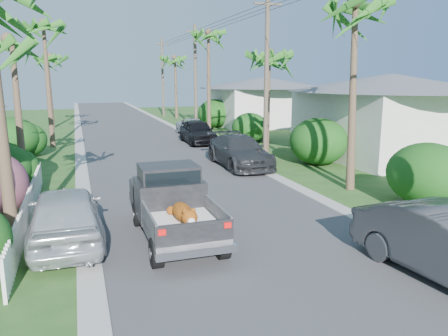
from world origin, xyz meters
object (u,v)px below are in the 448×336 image
object	(u,v)px
parked_car_rm	(240,151)
parked_car_rd	(193,127)
parked_car_ln	(66,215)
palm_l_d	(47,56)
pickup_truck	(171,201)
house_right_near	(388,119)
palm_r_c	(208,33)
utility_pole_c	(195,77)
palm_r_d	(175,58)
utility_pole_b	(266,77)
utility_pole_d	(163,77)
palm_r_a	(358,3)
house_right_far	(264,103)
palm_l_c	(43,24)
palm_r_b	(269,54)
parked_car_rf	(198,132)
palm_l_b	(11,40)

from	to	relation	value
parked_car_rm	parked_car_rd	xyz separation A→B (m)	(0.90, 13.12, -0.16)
parked_car_ln	palm_l_d	size ratio (longest dim) A/B	0.63
pickup_truck	house_right_near	distance (m)	17.43
palm_r_c	utility_pole_c	distance (m)	4.08
palm_r_d	utility_pole_b	distance (m)	27.10
palm_l_d	utility_pole_c	size ratio (longest dim) A/B	0.86
palm_l_d	parked_car_ln	bearing A→B (deg)	-86.89
utility_pole_d	palm_r_d	bearing A→B (deg)	-73.30
palm_r_a	utility_pole_d	xyz separation A→B (m)	(-0.70, 37.00, -2.82)
pickup_truck	house_right_far	xyz separation A→B (m)	(14.87, 27.01, 1.11)
parked_car_rd	palm_r_c	bearing A→B (deg)	35.38
palm_r_a	utility_pole_b	xyz separation A→B (m)	(-0.70, 7.00, -2.82)
utility_pole_b	pickup_truck	bearing A→B (deg)	-126.73
utility_pole_c	palm_r_a	bearing A→B (deg)	-88.18
pickup_truck	utility_pole_d	bearing A→B (deg)	79.42
parked_car_rm	utility_pole_c	xyz separation A→B (m)	(1.99, 16.20, 3.80)
palm_l_c	palm_r_d	bearing A→B (deg)	55.22
pickup_truck	utility_pole_b	distance (m)	13.00
palm_l_c	palm_r_b	world-z (taller)	palm_l_c
palm_r_a	utility_pole_c	xyz separation A→B (m)	(-0.70, 22.00, -2.82)
parked_car_rm	utility_pole_b	distance (m)	4.45
palm_l_c	palm_r_b	distance (m)	14.55
pickup_truck	palm_r_a	distance (m)	10.81
parked_car_rf	parked_car_rd	xyz separation A→B (m)	(0.80, 4.47, -0.18)
utility_pole_c	house_right_near	bearing A→B (deg)	-65.18
palm_l_b	house_right_near	size ratio (longest dim) A/B	0.82
parked_car_rd	house_right_far	xyz separation A→B (m)	(8.49, 5.07, 1.48)
palm_l_d	utility_pole_b	world-z (taller)	utility_pole_b
palm_l_b	utility_pole_b	world-z (taller)	utility_pole_b
palm_l_b	pickup_truck	bearing A→B (deg)	-61.32
palm_l_c	utility_pole_d	distance (m)	24.22
parked_car_rf	palm_l_c	size ratio (longest dim) A/B	0.53
utility_pole_d	palm_l_c	bearing A→B (deg)	-118.92
utility_pole_c	palm_l_c	bearing A→B (deg)	-152.65
palm_l_c	palm_r_c	world-z (taller)	palm_r_c
palm_l_b	palm_r_c	bearing A→B (deg)	47.12
parked_car_rd	palm_r_a	size ratio (longest dim) A/B	0.53
parked_car_ln	palm_r_c	size ratio (longest dim) A/B	0.52
parked_car_rm	utility_pole_b	world-z (taller)	utility_pole_b
parked_car_rm	parked_car_rf	xyz separation A→B (m)	(0.10, 8.65, 0.02)
parked_car_rm	palm_r_a	size ratio (longest dim) A/B	0.64
parked_car_rd	house_right_near	bearing A→B (deg)	-53.76
palm_r_c	house_right_near	world-z (taller)	palm_r_c
pickup_truck	palm_l_c	size ratio (longest dim) A/B	0.56
parked_car_rd	utility_pole_b	xyz separation A→B (m)	(1.09, -11.93, 3.96)
parked_car_rm	utility_pole_d	bearing A→B (deg)	86.37
house_right_near	house_right_far	distance (m)	18.00
house_right_near	palm_r_b	bearing A→B (deg)	154.89
house_right_far	palm_l_c	bearing A→B (deg)	-157.17
parked_car_ln	house_right_far	world-z (taller)	house_right_far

